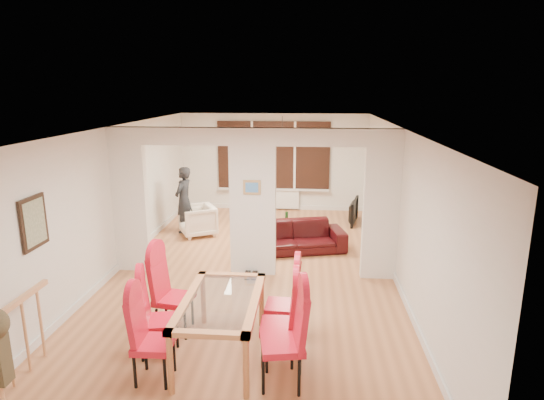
# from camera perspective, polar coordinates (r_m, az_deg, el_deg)

# --- Properties ---
(floor) EXTENTS (5.00, 9.00, 0.01)m
(floor) POSITION_cam_1_polar(r_m,az_deg,el_deg) (8.32, -2.33, -9.09)
(floor) COLOR #BC784C
(floor) RESTS_ON ground
(room_walls) EXTENTS (5.00, 9.00, 2.60)m
(room_walls) POSITION_cam_1_polar(r_m,az_deg,el_deg) (7.90, -2.42, -0.38)
(room_walls) COLOR silver
(room_walls) RESTS_ON floor
(divider_wall) EXTENTS (5.00, 0.18, 2.60)m
(divider_wall) POSITION_cam_1_polar(r_m,az_deg,el_deg) (7.90, -2.42, -0.38)
(divider_wall) COLOR white
(divider_wall) RESTS_ON floor
(bay_window_blinds) EXTENTS (3.00, 0.08, 1.80)m
(bay_window_blinds) POSITION_cam_1_polar(r_m,az_deg,el_deg) (12.20, 0.19, 5.64)
(bay_window_blinds) COLOR black
(bay_window_blinds) RESTS_ON room_walls
(radiator) EXTENTS (1.40, 0.08, 0.50)m
(radiator) POSITION_cam_1_polar(r_m,az_deg,el_deg) (12.39, 0.17, 0.11)
(radiator) COLOR white
(radiator) RESTS_ON floor
(pendant_light) EXTENTS (0.36, 0.36, 0.36)m
(pendant_light) POSITION_cam_1_polar(r_m,az_deg,el_deg) (10.97, 1.28, 8.14)
(pendant_light) COLOR orange
(pendant_light) RESTS_ON room_walls
(stair_newel) EXTENTS (0.40, 1.20, 1.10)m
(stair_newel) POSITION_cam_1_polar(r_m,az_deg,el_deg) (6.08, -28.86, -14.25)
(stair_newel) COLOR tan
(stair_newel) RESTS_ON floor
(wall_poster) EXTENTS (0.04, 0.52, 0.67)m
(wall_poster) POSITION_cam_1_polar(r_m,az_deg,el_deg) (6.45, -27.72, -2.51)
(wall_poster) COLOR gray
(wall_poster) RESTS_ON room_walls
(pillar_photo) EXTENTS (0.30, 0.03, 0.25)m
(pillar_photo) POSITION_cam_1_polar(r_m,az_deg,el_deg) (7.74, -2.54, 1.60)
(pillar_photo) COLOR #4C8CD8
(pillar_photo) RESTS_ON divider_wall
(dining_table) EXTENTS (0.92, 1.64, 0.77)m
(dining_table) POSITION_cam_1_polar(r_m,az_deg,el_deg) (5.83, -6.34, -15.60)
(dining_table) COLOR #B67143
(dining_table) RESTS_ON floor
(dining_chair_la) EXTENTS (0.43, 0.43, 1.05)m
(dining_chair_la) POSITION_cam_1_polar(r_m,az_deg,el_deg) (5.47, -14.68, -16.37)
(dining_chair_la) COLOR red
(dining_chair_la) RESTS_ON floor
(dining_chair_lb) EXTENTS (0.50, 0.50, 1.04)m
(dining_chair_lb) POSITION_cam_1_polar(r_m,az_deg,el_deg) (5.92, -14.06, -13.96)
(dining_chair_lb) COLOR red
(dining_chair_lb) RESTS_ON floor
(dining_chair_lc) EXTENTS (0.52, 0.52, 1.14)m
(dining_chair_lc) POSITION_cam_1_polar(r_m,az_deg,el_deg) (6.36, -12.21, -11.31)
(dining_chair_lc) COLOR red
(dining_chair_lc) RESTS_ON floor
(dining_chair_ra) EXTENTS (0.54, 0.54, 1.17)m
(dining_chair_ra) POSITION_cam_1_polar(r_m,az_deg,el_deg) (5.20, 1.31, -16.85)
(dining_chair_ra) COLOR red
(dining_chair_ra) RESTS_ON floor
(dining_chair_rb) EXTENTS (0.43, 0.43, 1.07)m
(dining_chair_rb) POSITION_cam_1_polar(r_m,az_deg,el_deg) (5.63, 0.81, -14.82)
(dining_chair_rb) COLOR red
(dining_chair_rb) RESTS_ON floor
(dining_chair_rc) EXTENTS (0.44, 0.44, 1.05)m
(dining_chair_rc) POSITION_cam_1_polar(r_m,az_deg,el_deg) (6.11, 1.24, -12.51)
(dining_chair_rc) COLOR red
(dining_chair_rc) RESTS_ON floor
(sofa) EXTENTS (2.20, 1.28, 0.60)m
(sofa) POSITION_cam_1_polar(r_m,az_deg,el_deg) (9.29, 2.73, -4.62)
(sofa) COLOR black
(sofa) RESTS_ON floor
(armchair) EXTENTS (1.00, 1.01, 0.68)m
(armchair) POSITION_cam_1_polar(r_m,az_deg,el_deg) (10.39, -9.32, -2.55)
(armchair) COLOR silver
(armchair) RESTS_ON floor
(person) EXTENTS (0.63, 0.49, 1.52)m
(person) POSITION_cam_1_polar(r_m,az_deg,el_deg) (10.58, -11.00, 0.02)
(person) COLOR black
(person) RESTS_ON floor
(television) EXTENTS (1.03, 0.35, 0.59)m
(television) POSITION_cam_1_polar(r_m,az_deg,el_deg) (11.37, 9.80, -1.38)
(television) COLOR black
(television) RESTS_ON floor
(coffee_table) EXTENTS (1.16, 0.85, 0.24)m
(coffee_table) POSITION_cam_1_polar(r_m,az_deg,el_deg) (10.44, 2.50, -3.55)
(coffee_table) COLOR #351A12
(coffee_table) RESTS_ON floor
(bottle) EXTENTS (0.07, 0.07, 0.28)m
(bottle) POSITION_cam_1_polar(r_m,az_deg,el_deg) (10.39, 1.84, -2.14)
(bottle) COLOR #143F19
(bottle) RESTS_ON coffee_table
(bowl) EXTENTS (0.22, 0.22, 0.05)m
(bowl) POSITION_cam_1_polar(r_m,az_deg,el_deg) (10.30, 3.38, -2.95)
(bowl) COLOR #351A12
(bowl) RESTS_ON coffee_table
(shoes) EXTENTS (0.22, 0.24, 0.09)m
(shoes) POSITION_cam_1_polar(r_m,az_deg,el_deg) (8.09, -2.66, -9.44)
(shoes) COLOR black
(shoes) RESTS_ON floor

